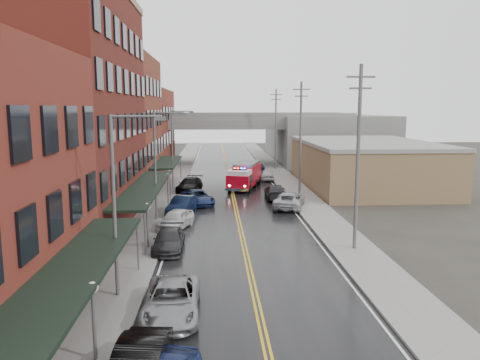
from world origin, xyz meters
name	(u,v)px	position (x,y,z in m)	size (l,w,h in m)	color
road	(235,205)	(0.00, 30.00, 0.01)	(11.00, 160.00, 0.02)	black
sidewalk_left	(159,205)	(-7.30, 30.00, 0.07)	(3.00, 160.00, 0.15)	slate
sidewalk_right	(310,203)	(7.30, 30.00, 0.07)	(3.00, 160.00, 0.15)	slate
curb_left	(176,205)	(-5.65, 30.00, 0.07)	(0.30, 160.00, 0.15)	gray
curb_right	(293,203)	(5.65, 30.00, 0.07)	(0.30, 160.00, 0.15)	gray
brick_building_b	(67,112)	(-13.30, 23.00, 9.00)	(9.00, 20.00, 18.00)	#511B15
brick_building_c	(115,124)	(-13.30, 40.50, 7.50)	(9.00, 15.00, 15.00)	brown
brick_building_far	(139,130)	(-13.30, 58.00, 6.00)	(9.00, 20.00, 12.00)	maroon
tan_building	(365,165)	(16.00, 40.00, 2.50)	(14.00, 22.00, 5.00)	#92724E
right_far_block	(324,137)	(18.00, 70.00, 4.00)	(18.00, 30.00, 8.00)	slate
awning_0	(77,267)	(-7.49, 4.00, 2.99)	(2.60, 16.00, 3.09)	black
awning_1	(146,187)	(-7.49, 23.00, 2.99)	(2.60, 18.00, 3.09)	black
awning_2	(167,162)	(-7.49, 40.50, 2.99)	(2.60, 13.00, 3.09)	black
globe_lamp_0	(93,303)	(-6.40, 2.00, 2.31)	(0.44, 0.44, 3.12)	#59595B
globe_lamp_1	(147,215)	(-6.40, 16.00, 2.31)	(0.44, 0.44, 3.12)	#59595B
globe_lamp_2	(168,182)	(-6.40, 30.00, 2.31)	(0.44, 0.44, 3.12)	#59595B
street_lamp_0	(119,195)	(-6.55, 8.00, 5.19)	(2.64, 0.22, 9.00)	#59595B
street_lamp_1	(158,159)	(-6.55, 24.00, 5.19)	(2.64, 0.22, 9.00)	#59595B
street_lamp_2	(174,144)	(-6.55, 40.00, 5.19)	(2.64, 0.22, 9.00)	#59595B
utility_pole_0	(358,155)	(7.20, 15.00, 6.31)	(1.80, 0.24, 12.00)	#59595B
utility_pole_1	(300,136)	(7.20, 35.00, 6.31)	(1.80, 0.24, 12.00)	#59595B
utility_pole_2	(276,128)	(7.20, 55.00, 6.31)	(1.80, 0.24, 12.00)	#59595B
overpass	(226,128)	(0.00, 62.00, 5.99)	(40.00, 10.00, 7.50)	slate
fire_truck	(245,175)	(1.54, 39.24, 1.57)	(4.82, 8.34, 2.90)	#B1081A
parked_car_left_2	(172,300)	(-3.94, 5.80, 0.74)	(2.46, 5.34, 1.48)	gray
parked_car_left_3	(169,240)	(-5.00, 15.70, 0.68)	(1.92, 4.72, 1.37)	#28292B
parked_car_left_4	(176,219)	(-5.00, 21.20, 0.75)	(1.78, 4.42, 1.51)	silver
parked_car_left_5	(182,205)	(-4.81, 26.25, 0.78)	(1.66, 4.76, 1.57)	black
parked_car_left_6	(198,197)	(-3.60, 30.34, 0.70)	(2.33, 5.06, 1.41)	#14224B
parked_car_left_7	(190,185)	(-4.74, 37.50, 0.77)	(2.17, 5.34, 1.55)	black
parked_car_right_0	(289,200)	(5.00, 28.20, 0.76)	(2.53, 5.50, 1.53)	#A6AAAE
parked_car_right_1	(275,192)	(4.28, 32.78, 0.74)	(2.06, 5.07, 1.47)	#242326
parked_car_right_2	(267,175)	(4.82, 45.16, 0.70)	(1.66, 4.13, 1.41)	#BCBCBC
parked_car_right_3	(253,168)	(3.60, 51.78, 0.80)	(1.68, 4.83, 1.59)	black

